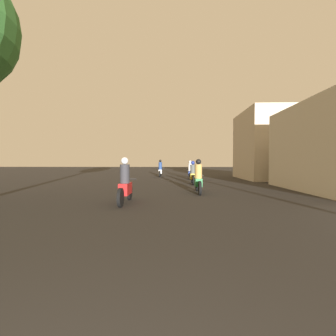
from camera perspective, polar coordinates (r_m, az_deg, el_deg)
motorcycle_red at (r=7.73m, az=-10.81°, el=-4.22°), size 0.60×1.96×1.55m
motorcycle_green at (r=10.17m, az=7.69°, el=-2.84°), size 0.60×2.00×1.52m
motorcycle_yellow at (r=14.16m, az=6.29°, el=-1.68°), size 0.60×1.87×1.46m
motorcycle_blue at (r=18.15m, az=5.64°, el=-0.94°), size 0.60×1.90×1.50m
motorcycle_white at (r=21.01m, az=-1.97°, el=-0.48°), size 0.60×2.09×1.59m
building_right_far at (r=20.23m, az=25.55°, el=5.19°), size 5.31×5.73×5.44m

